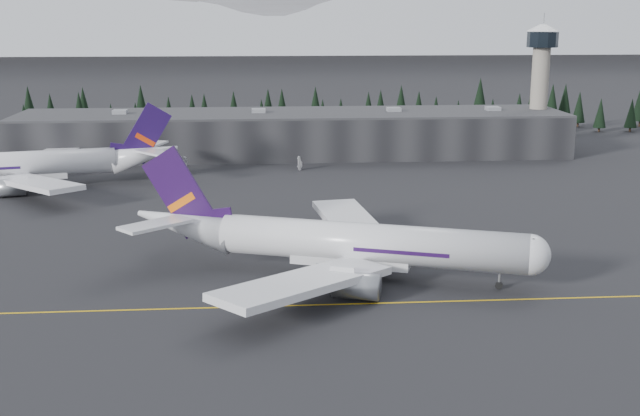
{
  "coord_description": "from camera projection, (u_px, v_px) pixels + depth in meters",
  "views": [
    {
      "loc": [
        -10.01,
        -110.34,
        40.74
      ],
      "look_at": [
        0.0,
        20.0,
        9.0
      ],
      "focal_mm": 45.0,
      "sensor_mm": 36.0,
      "label": 1
    }
  ],
  "objects": [
    {
      "name": "jet_main",
      "position": [
        334.0,
        242.0,
        126.92
      ],
      "size": [
        65.64,
        58.99,
        19.88
      ],
      "rotation": [
        0.0,
        0.0,
        -0.33
      ],
      "color": "silver",
      "rests_on": "ground"
    },
    {
      "name": "treeline",
      "position": [
        288.0,
        114.0,
        272.46
      ],
      "size": [
        360.0,
        20.0,
        15.0
      ],
      "primitive_type": "cube",
      "color": "black",
      "rests_on": "ground"
    },
    {
      "name": "taxiline",
      "position": [
        332.0,
        305.0,
        115.33
      ],
      "size": [
        400.0,
        0.4,
        0.02
      ],
      "primitive_type": "cube",
      "color": "gold",
      "rests_on": "ground"
    },
    {
      "name": "terminal",
      "position": [
        293.0,
        133.0,
        236.89
      ],
      "size": [
        160.0,
        30.0,
        12.6
      ],
      "color": "black",
      "rests_on": "ground"
    },
    {
      "name": "control_tower",
      "position": [
        540.0,
        73.0,
        241.34
      ],
      "size": [
        10.0,
        10.0,
        37.7
      ],
      "color": "gray",
      "rests_on": "ground"
    },
    {
      "name": "gse_vehicle_a",
      "position": [
        183.0,
        171.0,
        209.57
      ],
      "size": [
        2.77,
        4.97,
        1.31
      ],
      "primitive_type": "imported",
      "rotation": [
        0.0,
        0.0,
        -0.13
      ],
      "color": "silver",
      "rests_on": "ground"
    },
    {
      "name": "ground",
      "position": [
        330.0,
        300.0,
        117.27
      ],
      "size": [
        1400.0,
        1400.0,
        0.0
      ],
      "primitive_type": "plane",
      "color": "black",
      "rests_on": "ground"
    },
    {
      "name": "mountain_ridge",
      "position": [
        265.0,
        45.0,
        1086.17
      ],
      "size": [
        4400.0,
        900.0,
        420.0
      ],
      "primitive_type": null,
      "color": "white",
      "rests_on": "ground"
    },
    {
      "name": "gse_vehicle_b",
      "position": [
        300.0,
        168.0,
        214.32
      ],
      "size": [
        3.94,
        1.93,
        1.29
      ],
      "primitive_type": "imported",
      "rotation": [
        0.0,
        0.0,
        -1.46
      ],
      "color": "silver",
      "rests_on": "ground"
    },
    {
      "name": "jet_parked",
      "position": [
        38.0,
        164.0,
        192.62
      ],
      "size": [
        66.05,
        60.36,
        19.65
      ],
      "rotation": [
        0.0,
        0.0,
        3.35
      ],
      "color": "silver",
      "rests_on": "ground"
    }
  ]
}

